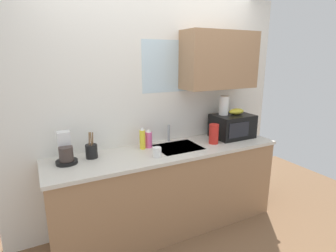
{
  "coord_description": "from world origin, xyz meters",
  "views": [
    {
      "loc": [
        -1.2,
        -2.33,
        1.83
      ],
      "look_at": [
        0.0,
        0.0,
        1.15
      ],
      "focal_mm": 28.73,
      "sensor_mm": 36.0,
      "label": 1
    }
  ],
  "objects_px": {
    "coffee_maker": "(65,151)",
    "mug_white": "(157,152)",
    "microwave": "(232,126)",
    "paper_towel_roll": "(224,105)",
    "cereal_canister": "(214,134)",
    "banana_bunch": "(236,111)",
    "utensil_crock": "(91,151)",
    "dish_soap_bottle_yellow": "(142,139)",
    "dish_soap_bottle_pink": "(149,139)"
  },
  "relations": [
    {
      "from": "coffee_maker",
      "to": "cereal_canister",
      "type": "distance_m",
      "value": 1.52
    },
    {
      "from": "coffee_maker",
      "to": "dish_soap_bottle_yellow",
      "type": "distance_m",
      "value": 0.75
    },
    {
      "from": "mug_white",
      "to": "microwave",
      "type": "bearing_deg",
      "value": 10.02
    },
    {
      "from": "banana_bunch",
      "to": "paper_towel_roll",
      "type": "height_order",
      "value": "paper_towel_roll"
    },
    {
      "from": "banana_bunch",
      "to": "paper_towel_roll",
      "type": "relative_size",
      "value": 0.91
    },
    {
      "from": "dish_soap_bottle_yellow",
      "to": "mug_white",
      "type": "distance_m",
      "value": 0.29
    },
    {
      "from": "utensil_crock",
      "to": "dish_soap_bottle_yellow",
      "type": "bearing_deg",
      "value": 2.21
    },
    {
      "from": "banana_bunch",
      "to": "dish_soap_bottle_yellow",
      "type": "relative_size",
      "value": 0.85
    },
    {
      "from": "utensil_crock",
      "to": "cereal_canister",
      "type": "bearing_deg",
      "value": -7.52
    },
    {
      "from": "utensil_crock",
      "to": "paper_towel_roll",
      "type": "bearing_deg",
      "value": -0.74
    },
    {
      "from": "microwave",
      "to": "coffee_maker",
      "type": "xyz_separation_m",
      "value": [
        -1.86,
        0.06,
        -0.03
      ]
    },
    {
      "from": "coffee_maker",
      "to": "dish_soap_bottle_yellow",
      "type": "relative_size",
      "value": 1.19
    },
    {
      "from": "coffee_maker",
      "to": "dish_soap_bottle_pink",
      "type": "height_order",
      "value": "coffee_maker"
    },
    {
      "from": "microwave",
      "to": "mug_white",
      "type": "height_order",
      "value": "microwave"
    },
    {
      "from": "banana_bunch",
      "to": "dish_soap_bottle_yellow",
      "type": "distance_m",
      "value": 1.17
    },
    {
      "from": "mug_white",
      "to": "dish_soap_bottle_pink",
      "type": "bearing_deg",
      "value": 82.23
    },
    {
      "from": "microwave",
      "to": "utensil_crock",
      "type": "distance_m",
      "value": 1.63
    },
    {
      "from": "dish_soap_bottle_pink",
      "to": "dish_soap_bottle_yellow",
      "type": "height_order",
      "value": "dish_soap_bottle_yellow"
    },
    {
      "from": "microwave",
      "to": "mug_white",
      "type": "bearing_deg",
      "value": -169.98
    },
    {
      "from": "dish_soap_bottle_yellow",
      "to": "cereal_canister",
      "type": "distance_m",
      "value": 0.79
    },
    {
      "from": "utensil_crock",
      "to": "mug_white",
      "type": "bearing_deg",
      "value": -24.93
    },
    {
      "from": "dish_soap_bottle_pink",
      "to": "dish_soap_bottle_yellow",
      "type": "bearing_deg",
      "value": -170.05
    },
    {
      "from": "paper_towel_roll",
      "to": "dish_soap_bottle_yellow",
      "type": "distance_m",
      "value": 1.04
    },
    {
      "from": "coffee_maker",
      "to": "paper_towel_roll",
      "type": "bearing_deg",
      "value": -0.27
    },
    {
      "from": "banana_bunch",
      "to": "mug_white",
      "type": "height_order",
      "value": "banana_bunch"
    },
    {
      "from": "microwave",
      "to": "dish_soap_bottle_yellow",
      "type": "xyz_separation_m",
      "value": [
        -1.1,
        0.09,
        -0.02
      ]
    },
    {
      "from": "microwave",
      "to": "dish_soap_bottle_yellow",
      "type": "bearing_deg",
      "value": 175.25
    },
    {
      "from": "banana_bunch",
      "to": "utensil_crock",
      "type": "xyz_separation_m",
      "value": [
        -1.68,
        0.07,
        -0.24
      ]
    },
    {
      "from": "paper_towel_roll",
      "to": "banana_bunch",
      "type": "bearing_deg",
      "value": -18.43
    },
    {
      "from": "banana_bunch",
      "to": "dish_soap_bottle_yellow",
      "type": "height_order",
      "value": "banana_bunch"
    },
    {
      "from": "cereal_canister",
      "to": "coffee_maker",
      "type": "bearing_deg",
      "value": 174.04
    },
    {
      "from": "cereal_canister",
      "to": "mug_white",
      "type": "bearing_deg",
      "value": -172.94
    },
    {
      "from": "coffee_maker",
      "to": "mug_white",
      "type": "height_order",
      "value": "coffee_maker"
    },
    {
      "from": "cereal_canister",
      "to": "mug_white",
      "type": "distance_m",
      "value": 0.74
    },
    {
      "from": "coffee_maker",
      "to": "dish_soap_bottle_yellow",
      "type": "xyz_separation_m",
      "value": [
        0.75,
        0.03,
        0.01
      ]
    },
    {
      "from": "coffee_maker",
      "to": "cereal_canister",
      "type": "height_order",
      "value": "coffee_maker"
    },
    {
      "from": "mug_white",
      "to": "banana_bunch",
      "type": "bearing_deg",
      "value": 9.65
    },
    {
      "from": "microwave",
      "to": "banana_bunch",
      "type": "xyz_separation_m",
      "value": [
        0.05,
        0.0,
        0.17
      ]
    },
    {
      "from": "microwave",
      "to": "paper_towel_roll",
      "type": "bearing_deg",
      "value": 152.62
    },
    {
      "from": "microwave",
      "to": "dish_soap_bottle_pink",
      "type": "distance_m",
      "value": 1.03
    },
    {
      "from": "dish_soap_bottle_yellow",
      "to": "mug_white",
      "type": "xyz_separation_m",
      "value": [
        0.04,
        -0.28,
        -0.06
      ]
    },
    {
      "from": "paper_towel_roll",
      "to": "dish_soap_bottle_pink",
      "type": "bearing_deg",
      "value": 176.72
    },
    {
      "from": "paper_towel_roll",
      "to": "microwave",
      "type": "bearing_deg",
      "value": -27.38
    },
    {
      "from": "dish_soap_bottle_pink",
      "to": "mug_white",
      "type": "height_order",
      "value": "dish_soap_bottle_pink"
    },
    {
      "from": "cereal_canister",
      "to": "utensil_crock",
      "type": "bearing_deg",
      "value": 172.48
    },
    {
      "from": "paper_towel_roll",
      "to": "utensil_crock",
      "type": "height_order",
      "value": "paper_towel_roll"
    },
    {
      "from": "banana_bunch",
      "to": "utensil_crock",
      "type": "relative_size",
      "value": 0.78
    },
    {
      "from": "dish_soap_bottle_yellow",
      "to": "microwave",
      "type": "bearing_deg",
      "value": -4.75
    },
    {
      "from": "dish_soap_bottle_yellow",
      "to": "paper_towel_roll",
      "type": "bearing_deg",
      "value": -2.29
    },
    {
      "from": "dish_soap_bottle_pink",
      "to": "cereal_canister",
      "type": "bearing_deg",
      "value": -16.47
    }
  ]
}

